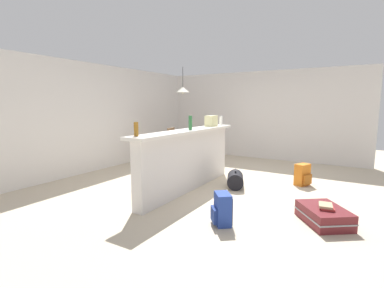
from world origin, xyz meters
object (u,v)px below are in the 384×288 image
(bottle_green, at_px, (190,123))
(suitcase_flat_maroon, at_px, (324,215))
(pendant_lamp, at_px, (183,90))
(grocery_bag, at_px, (211,121))
(dining_chair_far_side, at_px, (168,143))
(bottle_amber, at_px, (136,129))
(dining_chair_near_partition, at_px, (199,146))
(bottle_white, at_px, (221,121))
(book_stack, at_px, (326,206))
(duffel_bag_black, at_px, (235,180))
(backpack_orange, at_px, (303,175))
(dining_table, at_px, (183,139))
(backpack_blue, at_px, (222,210))

(bottle_green, height_order, suitcase_flat_maroon, bottle_green)
(bottle_green, bearing_deg, pendant_lamp, 36.11)
(grocery_bag, height_order, dining_chair_far_side, grocery_bag)
(bottle_amber, xyz_separation_m, bottle_green, (1.29, -0.12, 0.02))
(suitcase_flat_maroon, bearing_deg, dining_chair_near_partition, 54.60)
(bottle_white, height_order, dining_chair_far_side, bottle_white)
(bottle_amber, distance_m, book_stack, 2.77)
(duffel_bag_black, distance_m, book_stack, 1.92)
(suitcase_flat_maroon, bearing_deg, bottle_green, 80.79)
(bottle_amber, bearing_deg, backpack_orange, -34.90)
(suitcase_flat_maroon, xyz_separation_m, book_stack, (-0.04, -0.03, 0.14))
(bottle_white, bearing_deg, pendant_lamp, 68.31)
(book_stack, bearing_deg, duffel_bag_black, 59.89)
(book_stack, bearing_deg, bottle_green, 79.96)
(grocery_bag, xyz_separation_m, book_stack, (-1.33, -2.37, -0.97))
(dining_chair_near_partition, height_order, suitcase_flat_maroon, dining_chair_near_partition)
(duffel_bag_black, relative_size, book_stack, 2.23)
(bottle_amber, relative_size, dining_table, 0.18)
(book_stack, bearing_deg, bottle_amber, 109.83)
(pendant_lamp, xyz_separation_m, backpack_orange, (-0.43, -3.04, -1.73))
(bottle_green, relative_size, suitcase_flat_maroon, 0.29)
(backpack_orange, relative_size, book_stack, 1.68)
(dining_chair_near_partition, relative_size, book_stack, 3.72)
(dining_table, bearing_deg, duffel_bag_black, -123.34)
(bottle_white, xyz_separation_m, dining_chair_far_side, (0.66, 1.90, -0.70))
(backpack_orange, bearing_deg, backpack_blue, 166.78)
(suitcase_flat_maroon, relative_size, backpack_blue, 2.06)
(dining_chair_far_side, relative_size, suitcase_flat_maroon, 1.07)
(suitcase_flat_maroon, bearing_deg, dining_table, 58.33)
(suitcase_flat_maroon, bearing_deg, backpack_orange, 17.98)
(dining_chair_near_partition, bearing_deg, bottle_green, -155.21)
(dining_chair_far_side, distance_m, backpack_blue, 4.31)
(backpack_blue, xyz_separation_m, duffel_bag_black, (1.65, 0.49, -0.05))
(bottle_amber, distance_m, pendant_lamp, 3.38)
(bottle_amber, xyz_separation_m, pendant_lamp, (3.09, 1.19, 0.72))
(bottle_white, height_order, backpack_orange, bottle_white)
(bottle_amber, distance_m, dining_chair_near_partition, 3.32)
(bottle_green, distance_m, pendant_lamp, 2.33)
(pendant_lamp, xyz_separation_m, duffel_bag_black, (-1.24, -1.97, -1.78))
(bottle_amber, distance_m, bottle_green, 1.30)
(suitcase_flat_maroon, height_order, backpack_blue, backpack_blue)
(dining_table, xyz_separation_m, pendant_lamp, (-0.09, -0.06, 1.29))
(dining_chair_near_partition, xyz_separation_m, dining_chair_far_side, (0.06, 1.04, 0.00))
(dining_chair_near_partition, distance_m, pendant_lamp, 1.49)
(grocery_bag, height_order, duffel_bag_black, grocery_bag)
(suitcase_flat_maroon, height_order, book_stack, book_stack)
(dining_table, height_order, suitcase_flat_maroon, dining_table)
(pendant_lamp, distance_m, book_stack, 4.57)
(bottle_green, relative_size, backpack_blue, 0.60)
(bottle_amber, xyz_separation_m, duffel_bag_black, (1.84, -0.78, -1.06))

